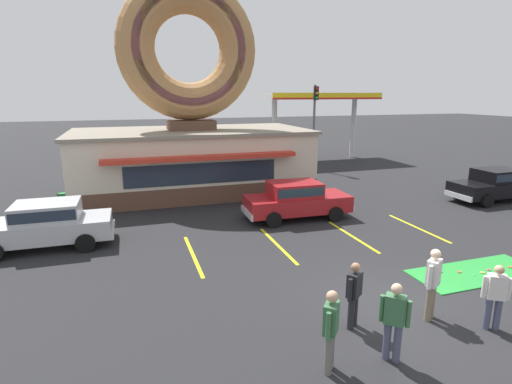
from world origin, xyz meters
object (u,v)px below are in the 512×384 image
car_black (495,184)px  pedestrian_clipboard_woman (331,327)px  pedestrian_blue_sweater_man (354,292)px  pedestrian_beanie_man (495,295)px  trash_bin (65,203)px  car_silver (45,223)px  pedestrian_hooded_kid (433,280)px  golf_ball (474,275)px  car_red (296,199)px  pedestrian_leather_jacket_man (394,319)px  traffic_light_pole (315,116)px

car_black → pedestrian_clipboard_woman: (-13.91, -8.79, 0.07)m
pedestrian_blue_sweater_man → pedestrian_beanie_man: (2.97, -1.05, -0.01)m
car_black → trash_bin: car_black is taller
pedestrian_clipboard_woman → car_silver: bearing=125.6°
pedestrian_beanie_man → car_silver: bearing=140.4°
pedestrian_blue_sweater_man → pedestrian_hooded_kid: 1.95m
golf_ball → pedestrian_beanie_man: pedestrian_beanie_man is taller
car_red → pedestrian_clipboard_woman: bearing=-109.8°
pedestrian_leather_jacket_man → pedestrian_beanie_man: bearing=4.5°
golf_ball → pedestrian_leather_jacket_man: bearing=-152.4°
car_red → pedestrian_beanie_man: size_ratio=2.95×
car_red → pedestrian_leather_jacket_man: (-1.97, -9.27, 0.06)m
traffic_light_pole → pedestrian_blue_sweater_man: bearing=-113.3°
car_silver → pedestrian_hooded_kid: pedestrian_hooded_kid is taller
car_red → pedestrian_beanie_man: (0.89, -9.04, -0.01)m
car_silver → pedestrian_leather_jacket_man: 11.71m
golf_ball → pedestrian_clipboard_woman: (-6.03, -2.35, 0.89)m
pedestrian_hooded_kid → pedestrian_clipboard_woman: 3.28m
car_red → trash_bin: size_ratio=4.72×
pedestrian_clipboard_woman → car_red: bearing=70.2°
pedestrian_blue_sweater_man → car_black: bearing=31.0°
pedestrian_beanie_man → car_red: bearing=95.6°
golf_ball → car_silver: size_ratio=0.01×
car_silver → pedestrian_beanie_man: bearing=-39.6°
traffic_light_pole → pedestrian_leather_jacket_man: bearing=-111.6°
pedestrian_clipboard_woman → trash_bin: 14.40m
car_black → pedestrian_blue_sweater_man: size_ratio=2.89×
pedestrian_hooded_kid → pedestrian_beanie_man: 1.31m
traffic_light_pole → car_red: bearing=-119.5°
pedestrian_hooded_kid → pedestrian_beanie_man: size_ratio=1.13×
pedestrian_blue_sweater_man → pedestrian_clipboard_woman: size_ratio=0.94×
pedestrian_clipboard_woman → pedestrian_beanie_man: 4.19m
pedestrian_hooded_kid → traffic_light_pole: size_ratio=0.30×
pedestrian_blue_sweater_man → pedestrian_beanie_man: bearing=-19.5°
car_black → pedestrian_blue_sweater_man: (-12.69, -7.62, -0.00)m
golf_ball → car_black: car_black is taller
car_silver → pedestrian_hooded_kid: (9.44, -7.87, 0.11)m
car_red → pedestrian_clipboard_woman: pedestrian_clipboard_woman is taller
car_black → trash_bin: size_ratio=4.70×
car_red → trash_bin: 10.27m
pedestrian_beanie_man → pedestrian_leather_jacket_man: bearing=-175.5°
trash_bin → car_red: bearing=-21.8°
traffic_light_pole → pedestrian_hooded_kid: bearing=-107.7°
car_silver → traffic_light_pole: size_ratio=0.79×
pedestrian_leather_jacket_man → trash_bin: size_ratio=1.72×
car_red → traffic_light_pole: (5.67, 10.03, 2.84)m
car_silver → traffic_light_pole: traffic_light_pole is taller
pedestrian_clipboard_woman → traffic_light_pole: size_ratio=0.29×
pedestrian_leather_jacket_man → golf_ball: bearing=27.6°
car_red → car_silver: 9.60m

